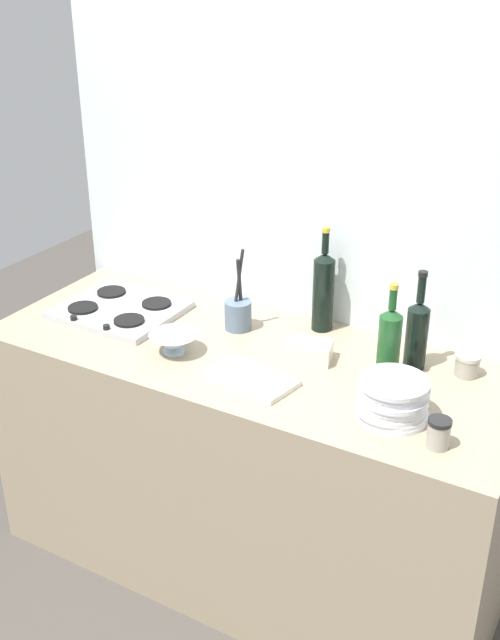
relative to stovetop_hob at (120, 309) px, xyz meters
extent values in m
plane|color=#47423D|center=(0.56, -0.03, -0.91)|extent=(6.00, 6.00, 0.00)
cube|color=tan|center=(0.56, -0.03, -0.46)|extent=(1.80, 0.70, 0.90)
cube|color=silver|center=(0.56, 0.35, 0.31)|extent=(1.90, 0.06, 2.45)
cube|color=#B2B2B7|center=(0.00, 0.00, 0.00)|extent=(0.42, 0.36, 0.02)
cylinder|color=black|center=(-0.11, -0.08, 0.01)|extent=(0.11, 0.11, 0.01)
cylinder|color=black|center=(0.11, -0.08, 0.01)|extent=(0.11, 0.11, 0.01)
cylinder|color=black|center=(-0.11, 0.08, 0.01)|extent=(0.11, 0.11, 0.01)
cylinder|color=black|center=(0.11, 0.08, 0.01)|extent=(0.11, 0.11, 0.01)
cylinder|color=black|center=(-0.07, -0.17, 0.02)|extent=(0.02, 0.02, 0.02)
cylinder|color=black|center=(0.07, -0.17, 0.02)|extent=(0.02, 0.02, 0.02)
cylinder|color=white|center=(1.11, -0.17, -0.01)|extent=(0.20, 0.20, 0.01)
cylinder|color=white|center=(1.11, -0.16, 0.01)|extent=(0.20, 0.20, 0.01)
cylinder|color=white|center=(1.10, -0.17, 0.02)|extent=(0.20, 0.20, 0.01)
cylinder|color=white|center=(1.11, -0.16, 0.03)|extent=(0.20, 0.20, 0.01)
cylinder|color=white|center=(1.11, -0.17, 0.05)|extent=(0.20, 0.20, 0.01)
cylinder|color=white|center=(1.11, -0.17, 0.06)|extent=(0.20, 0.20, 0.01)
cylinder|color=white|center=(1.11, -0.16, 0.08)|extent=(0.20, 0.20, 0.01)
cylinder|color=white|center=(1.11, -0.16, 0.09)|extent=(0.20, 0.20, 0.01)
cylinder|color=white|center=(1.11, -0.17, 0.10)|extent=(0.20, 0.20, 0.01)
cylinder|color=black|center=(0.70, 0.25, 0.11)|extent=(0.07, 0.07, 0.26)
cone|color=black|center=(0.70, 0.25, 0.26)|extent=(0.07, 0.07, 0.03)
cylinder|color=black|center=(0.70, 0.25, 0.31)|extent=(0.02, 0.02, 0.07)
cylinder|color=gold|center=(0.70, 0.25, 0.35)|extent=(0.03, 0.03, 0.02)
cylinder|color=#19471E|center=(1.03, 0.00, 0.10)|extent=(0.07, 0.07, 0.23)
cone|color=#19471E|center=(1.03, 0.00, 0.23)|extent=(0.07, 0.07, 0.02)
cylinder|color=#19471E|center=(1.03, 0.00, 0.27)|extent=(0.02, 0.02, 0.07)
cylinder|color=gold|center=(1.03, 0.00, 0.32)|extent=(0.03, 0.03, 0.02)
cylinder|color=black|center=(1.07, 0.15, 0.09)|extent=(0.07, 0.07, 0.20)
cone|color=black|center=(1.07, 0.15, 0.20)|extent=(0.07, 0.07, 0.02)
cylinder|color=black|center=(1.07, 0.15, 0.26)|extent=(0.03, 0.03, 0.09)
cylinder|color=black|center=(1.07, 0.15, 0.31)|extent=(0.03, 0.03, 0.02)
cylinder|color=silver|center=(0.35, -0.15, -0.01)|extent=(0.07, 0.07, 0.01)
cone|color=silver|center=(0.35, -0.15, 0.03)|extent=(0.16, 0.16, 0.06)
cube|color=silver|center=(0.76, 0.02, 0.02)|extent=(0.16, 0.13, 0.06)
cylinder|color=slate|center=(0.44, 0.11, 0.04)|extent=(0.09, 0.09, 0.10)
cylinder|color=#262626|center=(0.44, 0.12, 0.14)|extent=(0.02, 0.04, 0.22)
cylinder|color=#262626|center=(0.44, 0.11, 0.15)|extent=(0.04, 0.03, 0.26)
cylinder|color=#9E998C|center=(1.27, -0.24, 0.02)|extent=(0.06, 0.06, 0.07)
cylinder|color=black|center=(1.27, -0.24, 0.07)|extent=(0.06, 0.06, 0.01)
cylinder|color=#9E998C|center=(1.23, 0.18, 0.02)|extent=(0.08, 0.08, 0.06)
cylinder|color=beige|center=(1.23, 0.18, 0.05)|extent=(0.08, 0.08, 0.01)
cube|color=silver|center=(0.66, -0.19, -0.01)|extent=(0.30, 0.20, 0.02)
camera|label=1|loc=(1.69, -1.99, 1.21)|focal=43.65mm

